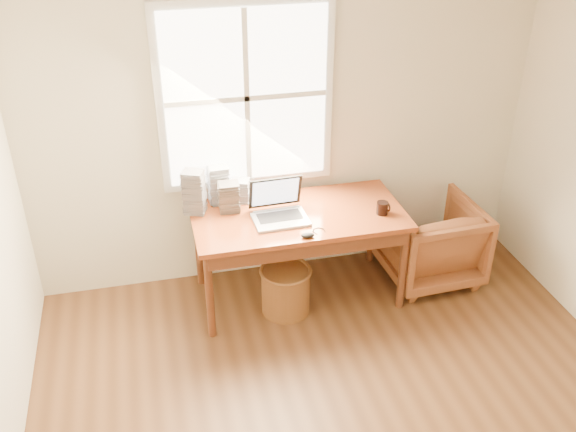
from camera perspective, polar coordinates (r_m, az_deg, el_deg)
The scene contains 11 objects.
room_shell at distance 3.20m, azimuth 7.94°, elevation -5.16°, with size 4.04×4.54×2.64m.
desk at distance 4.84m, azimuth 0.93°, elevation 0.01°, with size 1.60×0.80×0.04m, color brown.
armchair at distance 5.39m, azimuth 12.52°, elevation -2.19°, with size 0.72×0.75×0.68m, color brown.
wicker_stool at distance 4.97m, azimuth -0.21°, elevation -6.64°, with size 0.37×0.37×0.37m, color brown.
laptop at distance 4.66m, azimuth -0.67°, elevation 1.09°, with size 0.38×0.40×0.29m, color #A8ABAF, non-canonical shape.
mouse at distance 4.53m, azimuth 1.76°, elevation -1.73°, with size 0.10×0.06×0.03m, color black.
coffee_mug at distance 4.85m, azimuth 8.38°, elevation 0.70°, with size 0.09×0.09×0.10m, color black.
cd_stack_a at distance 4.95m, azimuth -6.20°, elevation 2.77°, with size 0.15×0.13×0.30m, color silver.
cd_stack_b at distance 4.84m, azimuth -5.30°, elevation 1.70°, with size 0.15×0.13×0.23m, color #232227.
cd_stack_c at distance 4.82m, azimuth -8.34°, elevation 2.14°, with size 0.15×0.13×0.34m, color #9593A0.
cd_stack_d at distance 4.98m, azimuth -4.25°, elevation 2.28°, with size 0.14×0.13×0.18m, color #AEB0B9.
Camera 1 is at (-1.06, -2.26, 3.15)m, focal length 40.00 mm.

